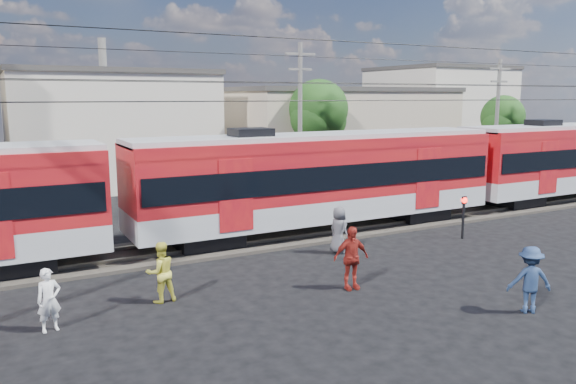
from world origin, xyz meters
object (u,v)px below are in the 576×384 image
at_px(commuter_train, 326,176).
at_px(pedestrian_a, 49,300).
at_px(pedestrian_c, 530,280).
at_px(car_silver, 552,173).
at_px(crossing_signal, 464,209).

relative_size(commuter_train, pedestrian_a, 31.76).
xyz_separation_m(pedestrian_a, pedestrian_c, (11.34, -4.73, 0.11)).
height_order(pedestrian_c, car_silver, pedestrian_c).
height_order(car_silver, crossing_signal, crossing_signal).
bearing_deg(car_silver, pedestrian_a, 109.12).
relative_size(pedestrian_a, pedestrian_c, 0.88).
relative_size(commuter_train, crossing_signal, 29.00).
bearing_deg(pedestrian_c, pedestrian_a, 4.91).
height_order(commuter_train, pedestrian_a, commuter_train).
bearing_deg(pedestrian_a, crossing_signal, -4.70).
distance_m(pedestrian_a, car_silver, 33.42).
bearing_deg(car_silver, crossing_signal, 118.22).
distance_m(commuter_train, pedestrian_c, 10.29).
bearing_deg(commuter_train, car_silver, 12.35).
relative_size(commuter_train, pedestrian_c, 27.93).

